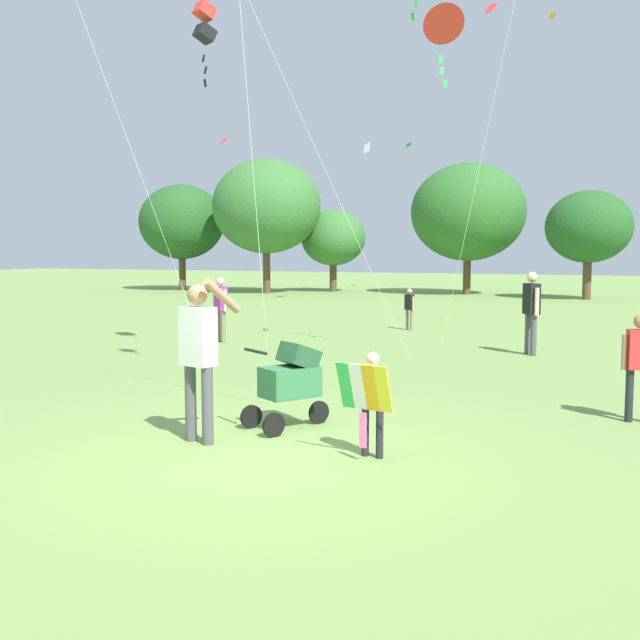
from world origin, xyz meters
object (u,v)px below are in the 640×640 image
(person_couple_left, at_px, (531,306))
(person_kid_running, at_px, (221,304))
(child_with_butterfly_kite, at_px, (371,395))
(person_red_shirt, at_px, (409,306))
(person_back_turned, at_px, (639,359))
(stroller, at_px, (291,378))
(kite_orange_delta, at_px, (204,24))
(kite_green_novelty, at_px, (444,27))
(person_adult_flyer, at_px, (199,348))

(person_couple_left, height_order, person_kid_running, person_couple_left)
(child_with_butterfly_kite, relative_size, person_red_shirt, 0.99)
(person_red_shirt, relative_size, person_kid_running, 0.74)
(child_with_butterfly_kite, distance_m, person_kid_running, 10.03)
(person_kid_running, bearing_deg, person_back_turned, -28.93)
(stroller, xyz_separation_m, kite_orange_delta, (-3.83, 4.32, 5.66))
(kite_green_novelty, distance_m, person_couple_left, 5.65)
(stroller, relative_size, person_red_shirt, 0.97)
(kite_green_novelty, distance_m, person_red_shirt, 7.76)
(child_with_butterfly_kite, relative_size, kite_green_novelty, 0.16)
(person_kid_running, bearing_deg, kite_orange_delta, -63.76)
(stroller, xyz_separation_m, person_red_shirt, (-1.87, 11.14, 0.04))
(person_red_shirt, distance_m, person_kid_running, 5.34)
(person_kid_running, height_order, person_back_turned, person_kid_running)
(person_kid_running, bearing_deg, kite_green_novelty, -7.63)
(person_adult_flyer, relative_size, person_back_turned, 1.37)
(kite_orange_delta, distance_m, person_back_turned, 9.67)
(kite_orange_delta, xyz_separation_m, person_couple_left, (5.56, 3.26, -5.27))
(person_adult_flyer, xyz_separation_m, stroller, (0.64, 1.01, -0.45))
(child_with_butterfly_kite, xyz_separation_m, person_adult_flyer, (-1.94, -0.17, 0.40))
(person_red_shirt, relative_size, person_back_turned, 0.83)
(person_red_shirt, bearing_deg, person_couple_left, -44.60)
(person_adult_flyer, relative_size, kite_green_novelty, 0.27)
(person_adult_flyer, distance_m, kite_green_novelty, 8.91)
(kite_orange_delta, bearing_deg, person_kid_running, 116.24)
(person_adult_flyer, bearing_deg, person_couple_left, 74.54)
(person_adult_flyer, height_order, kite_orange_delta, kite_orange_delta)
(person_red_shirt, height_order, person_kid_running, person_kid_running)
(person_red_shirt, bearing_deg, person_kid_running, -127.18)
(person_couple_left, bearing_deg, person_adult_flyer, -105.46)
(person_adult_flyer, bearing_deg, child_with_butterfly_kite, 5.12)
(kite_orange_delta, distance_m, person_couple_left, 8.33)
(person_couple_left, relative_size, person_kid_running, 1.12)
(person_adult_flyer, distance_m, person_red_shirt, 12.22)
(stroller, relative_size, kite_green_novelty, 0.16)
(person_red_shirt, xyz_separation_m, person_kid_running, (-3.22, -4.25, 0.23))
(person_back_turned, bearing_deg, person_adult_flyer, -145.94)
(child_with_butterfly_kite, bearing_deg, person_red_shirt, 104.83)
(person_couple_left, bearing_deg, person_back_turned, -69.90)
(person_adult_flyer, bearing_deg, stroller, 57.68)
(stroller, distance_m, person_couple_left, 7.79)
(child_with_butterfly_kite, xyz_separation_m, person_back_turned, (2.49, 2.82, 0.13))
(kite_green_novelty, bearing_deg, person_couple_left, 42.59)
(kite_green_novelty, relative_size, person_back_turned, 4.98)
(person_adult_flyer, bearing_deg, person_red_shirt, 95.79)
(person_red_shirt, relative_size, person_couple_left, 0.66)
(kite_orange_delta, bearing_deg, person_red_shirt, 74.00)
(stroller, distance_m, person_kid_running, 8.57)
(person_adult_flyer, bearing_deg, kite_green_novelty, 83.25)
(person_adult_flyer, xyz_separation_m, person_couple_left, (2.38, 8.59, -0.06))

